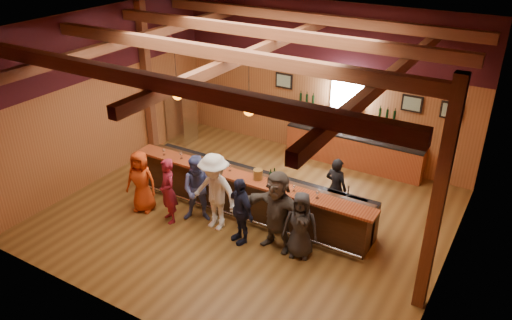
% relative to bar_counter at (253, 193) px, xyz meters
% --- Properties ---
extents(room, '(9.04, 9.00, 4.52)m').
position_rel_bar_counter_xyz_m(room, '(-0.02, -0.09, 2.69)').
color(room, brown).
rests_on(room, ground).
extents(bar_counter, '(6.30, 1.07, 1.11)m').
position_rel_bar_counter_xyz_m(bar_counter, '(0.00, 0.00, 0.00)').
color(bar_counter, black).
rests_on(bar_counter, ground).
extents(back_bar_cabinet, '(4.00, 0.52, 0.95)m').
position_rel_bar_counter_xyz_m(back_bar_cabinet, '(1.18, 3.57, -0.05)').
color(back_bar_cabinet, maroon).
rests_on(back_bar_cabinet, ground).
extents(window, '(0.95, 0.09, 0.95)m').
position_rel_bar_counter_xyz_m(window, '(0.78, 3.80, 1.53)').
color(window, silver).
rests_on(window, room).
extents(framed_pictures, '(5.35, 0.05, 0.45)m').
position_rel_bar_counter_xyz_m(framed_pictures, '(1.65, 3.79, 1.58)').
color(framed_pictures, black).
rests_on(framed_pictures, room).
extents(wine_shelves, '(3.00, 0.18, 0.30)m').
position_rel_bar_counter_xyz_m(wine_shelves, '(0.78, 3.73, 1.10)').
color(wine_shelves, maroon).
rests_on(wine_shelves, room).
extents(pendant_lights, '(4.24, 0.24, 1.37)m').
position_rel_bar_counter_xyz_m(pendant_lights, '(-0.02, -0.15, 2.19)').
color(pendant_lights, black).
rests_on(pendant_lights, room).
extents(stainless_fridge, '(0.70, 0.70, 1.80)m').
position_rel_bar_counter_xyz_m(stainless_fridge, '(-4.12, 2.45, 0.38)').
color(stainless_fridge, silver).
rests_on(stainless_fridge, ground).
extents(customer_orange, '(0.87, 0.68, 1.57)m').
position_rel_bar_counter_xyz_m(customer_orange, '(-2.38, -1.30, 0.26)').
color(customer_orange, '#C03C12').
rests_on(customer_orange, ground).
extents(customer_redvest, '(0.70, 0.63, 1.61)m').
position_rel_bar_counter_xyz_m(customer_redvest, '(-1.51, -1.34, 0.28)').
color(customer_redvest, maroon).
rests_on(customer_redvest, ground).
extents(customer_denim, '(1.01, 0.94, 1.67)m').
position_rel_bar_counter_xyz_m(customer_denim, '(-0.91, -0.95, 0.31)').
color(customer_denim, '#4B5797').
rests_on(customer_denim, ground).
extents(customer_white, '(1.28, 0.81, 1.89)m').
position_rel_bar_counter_xyz_m(customer_white, '(-0.41, -1.03, 0.42)').
color(customer_white, white).
rests_on(customer_white, ground).
extents(customer_navy, '(1.00, 0.76, 1.58)m').
position_rel_bar_counter_xyz_m(customer_navy, '(0.36, -1.17, 0.27)').
color(customer_navy, '#1C1F38').
rests_on(customer_navy, ground).
extents(customer_brown, '(1.77, 0.69, 1.86)m').
position_rel_bar_counter_xyz_m(customer_brown, '(1.17, -0.97, 0.41)').
color(customer_brown, '#4E463E').
rests_on(customer_brown, ground).
extents(customer_dark, '(0.85, 0.67, 1.52)m').
position_rel_bar_counter_xyz_m(customer_dark, '(1.73, -0.96, 0.24)').
color(customer_dark, '#2A2A2D').
rests_on(customer_dark, ground).
extents(bartender, '(0.61, 0.44, 1.53)m').
position_rel_bar_counter_xyz_m(bartender, '(1.76, 0.86, 0.24)').
color(bartender, black).
rests_on(bartender, ground).
extents(ice_bucket, '(0.22, 0.22, 0.24)m').
position_rel_bar_counter_xyz_m(ice_bucket, '(0.28, -0.25, 0.71)').
color(ice_bucket, brown).
rests_on(ice_bucket, bar_counter).
extents(bottle_a, '(0.07, 0.07, 0.32)m').
position_rel_bar_counter_xyz_m(bottle_a, '(0.59, -0.22, 0.71)').
color(bottle_a, black).
rests_on(bottle_a, bar_counter).
extents(bottle_b, '(0.08, 0.08, 0.36)m').
position_rel_bar_counter_xyz_m(bottle_b, '(0.67, -0.18, 0.73)').
color(bottle_b, black).
rests_on(bottle_b, bar_counter).
extents(glass_a, '(0.07, 0.07, 0.17)m').
position_rel_bar_counter_xyz_m(glass_a, '(-2.40, -0.39, 0.71)').
color(glass_a, silver).
rests_on(glass_a, bar_counter).
extents(glass_b, '(0.08, 0.08, 0.17)m').
position_rel_bar_counter_xyz_m(glass_b, '(-1.91, -0.32, 0.71)').
color(glass_b, silver).
rests_on(glass_b, bar_counter).
extents(glass_c, '(0.08, 0.08, 0.18)m').
position_rel_bar_counter_xyz_m(glass_c, '(-1.36, -0.28, 0.72)').
color(glass_c, silver).
rests_on(glass_c, bar_counter).
extents(glass_d, '(0.09, 0.09, 0.19)m').
position_rel_bar_counter_xyz_m(glass_d, '(-0.80, -0.43, 0.73)').
color(glass_d, silver).
rests_on(glass_d, bar_counter).
extents(glass_e, '(0.08, 0.08, 0.17)m').
position_rel_bar_counter_xyz_m(glass_e, '(-0.50, -0.24, 0.71)').
color(glass_e, silver).
rests_on(glass_e, bar_counter).
extents(glass_f, '(0.07, 0.07, 0.17)m').
position_rel_bar_counter_xyz_m(glass_f, '(0.82, -0.30, 0.71)').
color(glass_f, silver).
rests_on(glass_f, bar_counter).
extents(glass_g, '(0.07, 0.07, 0.16)m').
position_rel_bar_counter_xyz_m(glass_g, '(1.24, -0.32, 0.70)').
color(glass_g, silver).
rests_on(glass_g, bar_counter).
extents(glass_h, '(0.09, 0.09, 0.20)m').
position_rel_bar_counter_xyz_m(glass_h, '(1.80, -0.34, 0.73)').
color(glass_h, silver).
rests_on(glass_h, bar_counter).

